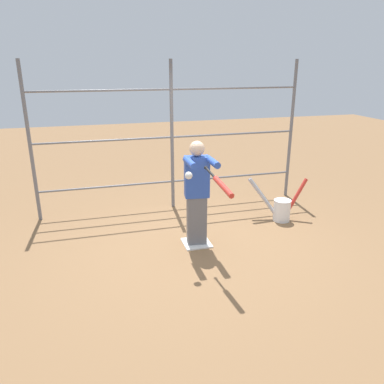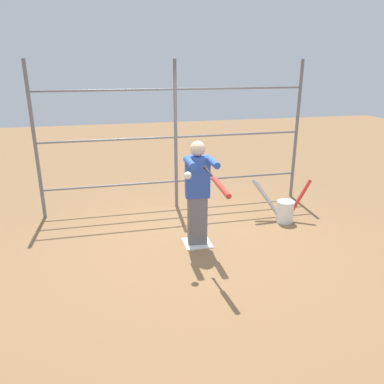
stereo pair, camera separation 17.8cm
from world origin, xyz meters
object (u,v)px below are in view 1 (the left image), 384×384
(softball_in_flight, at_px, (189,176))
(bat_bucket, at_px, (279,207))
(baseball_bat_swinging, at_px, (221,184))
(batter, at_px, (197,191))

(softball_in_flight, xyz_separation_m, bat_bucket, (-1.86, -1.00, -1.00))
(baseball_bat_swinging, distance_m, bat_bucket, 2.31)
(batter, relative_size, softball_in_flight, 16.21)
(batter, height_order, softball_in_flight, batter)
(batter, xyz_separation_m, bat_bucket, (-1.61, -0.51, -0.61))
(baseball_bat_swinging, relative_size, bat_bucket, 0.81)
(batter, distance_m, baseball_bat_swinging, 0.95)
(baseball_bat_swinging, bearing_deg, batter, -87.65)
(batter, distance_m, softball_in_flight, 0.68)
(softball_in_flight, distance_m, bat_bucket, 2.34)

